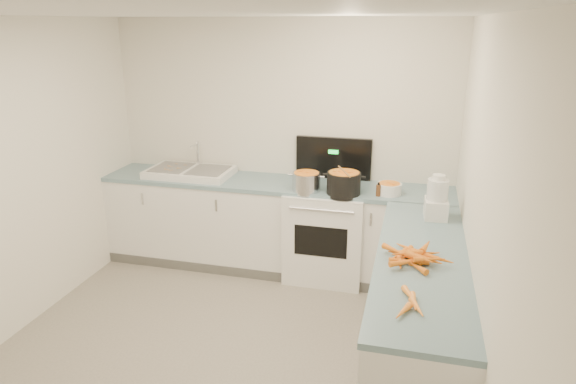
% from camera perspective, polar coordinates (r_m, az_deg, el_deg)
% --- Properties ---
extents(floor, '(3.50, 4.00, 0.00)m').
position_cam_1_polar(floor, '(4.09, -8.35, -18.65)').
color(floor, gray).
rests_on(floor, ground).
extents(ceiling, '(3.50, 4.00, 0.00)m').
position_cam_1_polar(ceiling, '(3.28, -10.46, 18.94)').
color(ceiling, silver).
rests_on(ceiling, ground).
extents(wall_back, '(3.50, 0.00, 2.50)m').
position_cam_1_polar(wall_back, '(5.31, -0.74, 5.27)').
color(wall_back, silver).
rests_on(wall_back, ground).
extents(wall_right, '(0.00, 4.00, 2.50)m').
position_cam_1_polar(wall_right, '(3.25, 20.48, -4.57)').
color(wall_right, silver).
rests_on(wall_right, ground).
extents(counter_back, '(3.50, 0.62, 0.94)m').
position_cam_1_polar(counter_back, '(5.27, -1.55, -3.74)').
color(counter_back, white).
rests_on(counter_back, ground).
extents(counter_right, '(0.62, 2.20, 0.94)m').
position_cam_1_polar(counter_right, '(3.84, 14.19, -13.30)').
color(counter_right, white).
rests_on(counter_right, ground).
extents(stove, '(0.76, 0.65, 1.36)m').
position_cam_1_polar(stove, '(5.14, 4.33, -4.33)').
color(stove, white).
rests_on(stove, ground).
extents(sink, '(0.86, 0.52, 0.31)m').
position_cam_1_polar(sink, '(5.41, -10.82, 2.21)').
color(sink, white).
rests_on(sink, counter_back).
extents(steel_pot, '(0.28, 0.28, 0.19)m').
position_cam_1_polar(steel_pot, '(4.82, 2.05, 1.05)').
color(steel_pot, silver).
rests_on(steel_pot, stove).
extents(black_pot, '(0.39, 0.39, 0.22)m').
position_cam_1_polar(black_pot, '(4.75, 6.21, 0.88)').
color(black_pot, black).
rests_on(black_pot, stove).
extents(wooden_spoon, '(0.17, 0.33, 0.02)m').
position_cam_1_polar(wooden_spoon, '(4.72, 6.26, 2.29)').
color(wooden_spoon, '#AD7A47').
rests_on(wooden_spoon, black_pot).
extents(mixing_bowl, '(0.29, 0.29, 0.10)m').
position_cam_1_polar(mixing_bowl, '(4.82, 11.19, 0.36)').
color(mixing_bowl, white).
rests_on(mixing_bowl, counter_back).
extents(extract_bottle, '(0.04, 0.04, 0.11)m').
position_cam_1_polar(extract_bottle, '(4.74, 10.00, 0.17)').
color(extract_bottle, '#593319').
rests_on(extract_bottle, counter_back).
extents(spice_jar, '(0.05, 0.05, 0.09)m').
position_cam_1_polar(spice_jar, '(4.77, 11.47, 0.10)').
color(spice_jar, '#E5B266').
rests_on(spice_jar, counter_back).
extents(food_processor, '(0.19, 0.23, 0.36)m').
position_cam_1_polar(food_processor, '(4.28, 16.19, -0.83)').
color(food_processor, white).
rests_on(food_processor, counter_right).
extents(carrot_pile, '(0.48, 0.44, 0.09)m').
position_cam_1_polar(carrot_pile, '(3.52, 13.74, -6.96)').
color(carrot_pile, orange).
rests_on(carrot_pile, counter_right).
extents(peeled_carrots, '(0.18, 0.36, 0.04)m').
position_cam_1_polar(peeled_carrots, '(3.00, 13.53, -11.98)').
color(peeled_carrots, orange).
rests_on(peeled_carrots, counter_right).
extents(peelings, '(0.24, 0.26, 0.01)m').
position_cam_1_polar(peelings, '(5.46, -12.77, 2.66)').
color(peelings, tan).
rests_on(peelings, sink).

